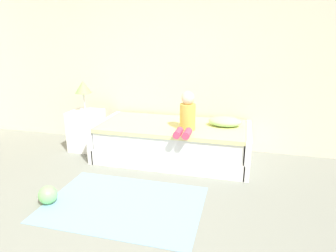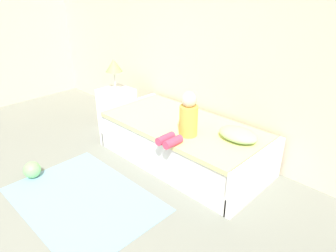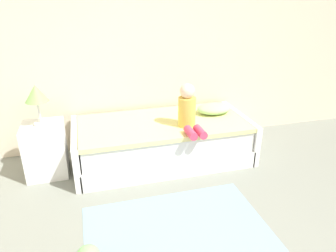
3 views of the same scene
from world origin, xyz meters
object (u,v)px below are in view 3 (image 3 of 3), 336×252
at_px(table_lamp, 36,95).
at_px(child_figure, 188,110).
at_px(nightstand, 46,150).
at_px(bed, 163,141).
at_px(pillow, 214,109).

xyz_separation_m(table_lamp, child_figure, (1.59, -0.26, -0.23)).
relative_size(nightstand, child_figure, 1.18).
distance_m(nightstand, child_figure, 1.66).
distance_m(bed, child_figure, 0.57).
distance_m(bed, nightstand, 1.35).
bearing_deg(pillow, table_lamp, -178.03).
height_order(nightstand, child_figure, child_figure).
relative_size(bed, nightstand, 3.52).
bearing_deg(table_lamp, bed, -1.24).
height_order(bed, table_lamp, table_lamp).
bearing_deg(nightstand, pillow, 1.97).
xyz_separation_m(table_lamp, pillow, (2.05, 0.07, -0.37)).
height_order(nightstand, table_lamp, table_lamp).
xyz_separation_m(nightstand, pillow, (2.05, 0.07, 0.26)).
bearing_deg(nightstand, child_figure, -9.19).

